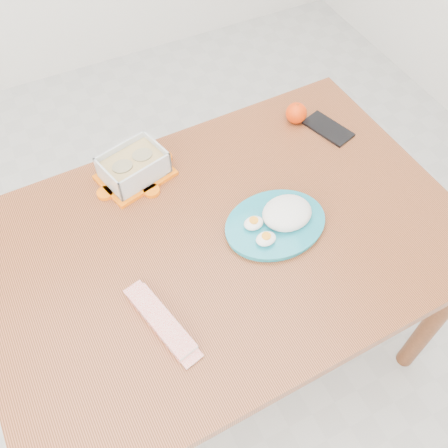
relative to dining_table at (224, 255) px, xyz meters
name	(u,v)px	position (x,y,z in m)	size (l,w,h in m)	color
ground	(196,305)	(-0.02, 0.21, -0.66)	(3.50, 3.50, 0.00)	#B7B7B2
dining_table	(224,255)	(0.00, 0.00, 0.00)	(1.32, 0.90, 0.75)	#9B4D2C
food_container	(134,167)	(-0.14, 0.31, 0.13)	(0.23, 0.20, 0.09)	#FF6A07
orange_fruit	(296,113)	(0.41, 0.31, 0.12)	(0.07, 0.07, 0.07)	#F63304
rice_plate	(279,219)	(0.15, -0.03, 0.11)	(0.28, 0.28, 0.08)	teal
candy_bar	(162,321)	(-0.25, -0.16, 0.10)	(0.22, 0.05, 0.02)	red
smartphone	(328,129)	(0.48, 0.23, 0.09)	(0.08, 0.16, 0.01)	black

